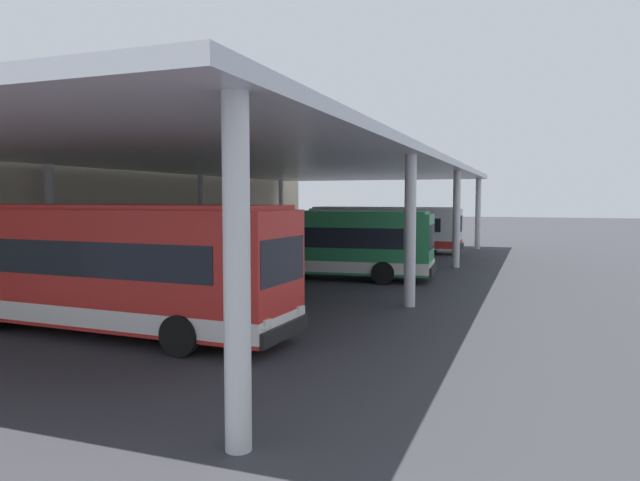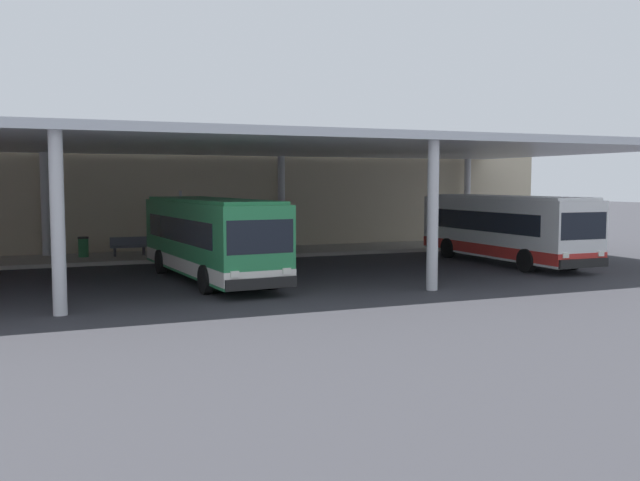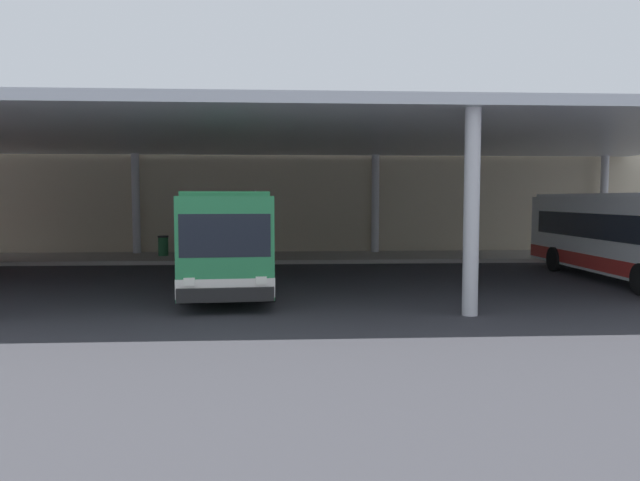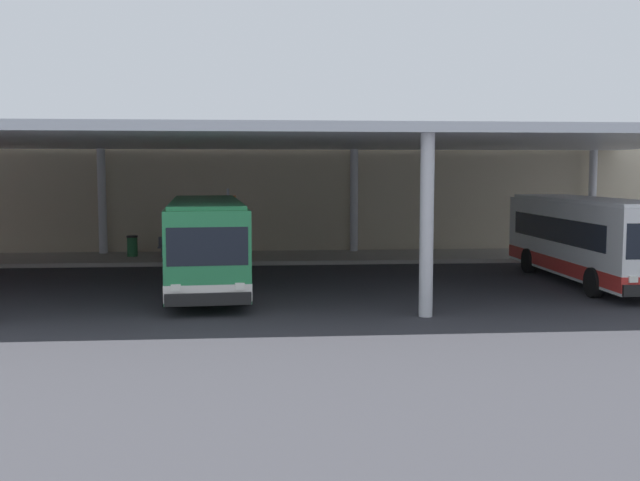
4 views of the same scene
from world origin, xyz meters
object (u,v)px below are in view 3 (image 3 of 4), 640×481
object	(u,v)px
bench_waiting	(207,246)
bus_middle_bay	(624,235)
trash_bin	(163,246)
bus_second_bay	(229,238)
banner_sign	(255,220)

from	to	relation	value
bench_waiting	bus_middle_bay	bearing A→B (deg)	-27.62
bench_waiting	trash_bin	bearing A→B (deg)	174.40
bus_second_bay	trash_bin	size ratio (longest dim) A/B	10.91
trash_bin	banner_sign	size ratio (longest dim) A/B	0.31
bus_second_bay	bench_waiting	size ratio (longest dim) A/B	5.94
bus_second_bay	trash_bin	world-z (taller)	bus_second_bay
bus_second_bay	bench_waiting	bearing A→B (deg)	102.31
bench_waiting	banner_sign	distance (m)	2.88
trash_bin	bus_middle_bay	bearing A→B (deg)	-25.33
bench_waiting	bus_second_bay	bearing A→B (deg)	-77.69
bus_second_bay	trash_bin	xyz separation A→B (m)	(-4.07, 9.07, -0.98)
bus_middle_bay	trash_bin	xyz separation A→B (m)	(-18.22, 8.62, -0.98)
bus_middle_bay	banner_sign	world-z (taller)	banner_sign
bus_middle_bay	trash_bin	world-z (taller)	bus_middle_bay
bus_middle_bay	bench_waiting	xyz separation A→B (m)	(-16.08, 8.41, -0.99)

